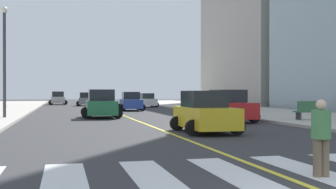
{
  "coord_description": "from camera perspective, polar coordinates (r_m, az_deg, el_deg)",
  "views": [
    {
      "loc": [
        -4.53,
        -4.97,
        1.79
      ],
      "look_at": [
        5.05,
        34.22,
        1.59
      ],
      "focal_mm": 46.06,
      "sensor_mm": 36.0,
      "label": 1
    }
  ],
  "objects": [
    {
      "name": "parking_garage_concrete",
      "position": [
        70.37,
        14.54,
        9.22
      ],
      "size": [
        18.0,
        24.0,
        25.46
      ],
      "primitive_type": "cube",
      "color": "#B2ADA3",
      "rests_on": "ground"
    },
    {
      "name": "street_lamp",
      "position": [
        30.37,
        -20.83,
        5.31
      ],
      "size": [
        0.44,
        0.44,
        7.28
      ],
      "color": "#38383D",
      "rests_on": "sidewalk_kerb_west"
    },
    {
      "name": "car_yellow_nearest",
      "position": [
        19.19,
        4.93,
        -2.46
      ],
      "size": [
        2.6,
        4.16,
        1.86
      ],
      "rotation": [
        0.0,
        0.0,
        3.14
      ],
      "color": "gold",
      "rests_on": "ground"
    },
    {
      "name": "car_gray_fourth",
      "position": [
        58.43,
        -10.84,
        -0.66
      ],
      "size": [
        2.61,
        4.07,
        1.78
      ],
      "rotation": [
        0.0,
        0.0,
        -0.05
      ],
      "color": "slate",
      "rests_on": "ground"
    },
    {
      "name": "fire_hydrant",
      "position": [
        35.96,
        6.83,
        -1.64
      ],
      "size": [
        0.26,
        0.26,
        0.89
      ],
      "color": "red",
      "rests_on": "sidewalk_kerb_east"
    },
    {
      "name": "pedestrian_crossing",
      "position": [
        9.66,
        19.6,
        -4.99
      ],
      "size": [
        0.4,
        0.4,
        1.64
      ],
      "rotation": [
        0.0,
        0.0,
        3.07
      ],
      "color": "brown",
      "rests_on": "ground"
    },
    {
      "name": "car_red_second",
      "position": [
        26.54,
        8.07,
        -1.61
      ],
      "size": [
        2.72,
        4.36,
        1.95
      ],
      "rotation": [
        0.0,
        0.0,
        3.14
      ],
      "color": "red",
      "rests_on": "ground"
    },
    {
      "name": "crosswalk_paint",
      "position": [
        10.2,
        13.05,
        -9.77
      ],
      "size": [
        13.5,
        4.0,
        0.01
      ],
      "color": "silver",
      "rests_on": "ground"
    },
    {
      "name": "car_blue_fifth",
      "position": [
        42.4,
        -4.93,
        -0.97
      ],
      "size": [
        2.66,
        4.17,
        1.84
      ],
      "rotation": [
        0.0,
        0.0,
        3.11
      ],
      "color": "#2D479E",
      "rests_on": "ground"
    },
    {
      "name": "car_white_seventh",
      "position": [
        52.34,
        -2.77,
        -0.81
      ],
      "size": [
        2.42,
        3.81,
        1.68
      ],
      "rotation": [
        0.0,
        0.0,
        3.17
      ],
      "color": "silver",
      "rests_on": "ground"
    },
    {
      "name": "lane_divider_paint",
      "position": [
        45.23,
        -7.99,
        -1.98
      ],
      "size": [
        0.16,
        80.0,
        0.01
      ],
      "primitive_type": "cube",
      "color": "yellow",
      "rests_on": "ground"
    },
    {
      "name": "car_green_sixth",
      "position": [
        30.58,
        -8.85,
        -1.33
      ],
      "size": [
        2.84,
        4.49,
        1.99
      ],
      "rotation": [
        0.0,
        0.0,
        -0.02
      ],
      "color": "#236B42",
      "rests_on": "ground"
    },
    {
      "name": "park_bench",
      "position": [
        27.16,
        18.19,
        -2.04
      ],
      "size": [
        1.81,
        0.6,
        1.12
      ],
      "rotation": [
        0.0,
        0.0,
        1.59
      ],
      "color": "#33603D",
      "rests_on": "sidewalk_kerb_east"
    },
    {
      "name": "car_silver_third",
      "position": [
        64.58,
        -14.35,
        -0.52
      ],
      "size": [
        2.7,
        4.3,
        1.91
      ],
      "rotation": [
        0.0,
        0.0,
        0.01
      ],
      "color": "#B7B7BC",
      "rests_on": "ground"
    },
    {
      "name": "sidewalk_kerb_east",
      "position": [
        30.1,
        20.08,
        -2.99
      ],
      "size": [
        10.0,
        120.0,
        0.15
      ],
      "primitive_type": "cube",
      "color": "#B2ADA3",
      "rests_on": "ground"
    }
  ]
}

